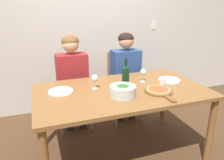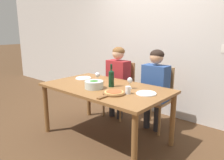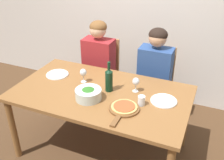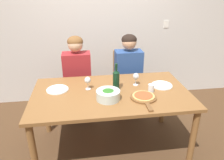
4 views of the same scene
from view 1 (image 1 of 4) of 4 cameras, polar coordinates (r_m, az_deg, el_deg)
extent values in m
plane|color=#4C331E|center=(2.59, 2.28, -18.31)|extent=(40.00, 40.00, 0.00)
cube|color=silver|center=(3.38, -6.30, 15.10)|extent=(10.00, 0.05, 2.70)
cube|color=white|center=(3.77, 10.83, 13.76)|extent=(0.08, 0.01, 0.12)
cube|color=brown|center=(2.23, 2.53, -2.91)|extent=(1.73, 0.98, 0.04)
cylinder|color=brown|center=(2.48, 24.34, -12.05)|extent=(0.07, 0.07, 0.72)
cylinder|color=brown|center=(2.64, -18.00, -9.32)|extent=(0.07, 0.07, 0.72)
cylinder|color=brown|center=(3.08, 13.44, -4.72)|extent=(0.07, 0.07, 0.72)
cube|color=#9E7042|center=(2.93, -10.03, -3.98)|extent=(0.42, 0.42, 0.04)
cube|color=#9E7042|center=(3.02, -10.95, 2.02)|extent=(0.38, 0.03, 0.49)
cylinder|color=#9E7042|center=(2.83, -12.93, -10.18)|extent=(0.04, 0.04, 0.43)
cylinder|color=#9E7042|center=(2.89, -5.35, -9.16)|extent=(0.04, 0.04, 0.43)
cylinder|color=#9E7042|center=(3.17, -13.79, -6.96)|extent=(0.04, 0.04, 0.43)
cylinder|color=#9E7042|center=(3.22, -7.04, -6.12)|extent=(0.04, 0.04, 0.43)
cube|color=#9E7042|center=(3.11, 3.30, -2.29)|extent=(0.42, 0.42, 0.04)
cube|color=#9E7042|center=(3.20, 2.05, 3.32)|extent=(0.38, 0.03, 0.49)
cylinder|color=#9E7042|center=(2.98, 1.22, -8.15)|extent=(0.04, 0.04, 0.43)
cylinder|color=#9E7042|center=(3.12, 7.82, -7.01)|extent=(0.04, 0.04, 0.43)
cylinder|color=#9E7042|center=(3.30, -1.10, -5.31)|extent=(0.04, 0.04, 0.43)
cylinder|color=#9E7042|center=(3.43, 4.95, -4.43)|extent=(0.04, 0.04, 0.43)
cylinder|color=#28282D|center=(2.93, -11.27, -8.62)|extent=(0.10, 0.10, 0.46)
cylinder|color=#28282D|center=(2.96, -7.79, -8.16)|extent=(0.10, 0.10, 0.46)
cube|color=maroon|center=(2.81, -10.30, 1.29)|extent=(0.38, 0.22, 0.54)
cylinder|color=maroon|center=(2.61, -13.54, -3.83)|extent=(0.07, 0.31, 0.14)
cylinder|color=maroon|center=(2.67, -4.99, -2.81)|extent=(0.07, 0.31, 0.14)
sphere|color=#DBAD89|center=(2.72, -10.78, 9.15)|extent=(0.20, 0.20, 0.20)
ellipsoid|color=brown|center=(2.72, -10.86, 9.91)|extent=(0.21, 0.21, 0.15)
cylinder|color=#28282D|center=(3.10, 2.25, -6.69)|extent=(0.10, 0.10, 0.46)
cylinder|color=#28282D|center=(3.16, 5.30, -6.20)|extent=(0.10, 0.10, 0.46)
cube|color=navy|center=(3.00, 3.55, 2.71)|extent=(0.38, 0.22, 0.54)
cylinder|color=navy|center=(2.76, 1.63, -1.98)|extent=(0.07, 0.31, 0.14)
cylinder|color=navy|center=(2.92, 8.98, -1.02)|extent=(0.07, 0.31, 0.14)
sphere|color=tan|center=(2.92, 3.71, 10.09)|extent=(0.20, 0.20, 0.20)
ellipsoid|color=black|center=(2.92, 3.64, 10.80)|extent=(0.21, 0.21, 0.15)
cylinder|color=black|center=(2.25, 3.57, 0.65)|extent=(0.07, 0.07, 0.21)
cone|color=black|center=(2.22, 3.63, 3.55)|extent=(0.07, 0.07, 0.03)
cylinder|color=black|center=(2.21, 3.66, 4.85)|extent=(0.03, 0.03, 0.07)
cylinder|color=silver|center=(2.05, 2.82, -2.88)|extent=(0.25, 0.25, 0.10)
ellipsoid|color=#2D6B23|center=(2.04, 2.82, -2.75)|extent=(0.20, 0.20, 0.11)
cylinder|color=white|center=(2.21, -13.21, -2.95)|extent=(0.24, 0.24, 0.01)
torus|color=white|center=(2.20, -13.22, -2.80)|extent=(0.24, 0.24, 0.01)
cylinder|color=white|center=(2.55, 14.73, -0.05)|extent=(0.24, 0.24, 0.01)
torus|color=white|center=(2.55, 14.74, 0.08)|extent=(0.24, 0.24, 0.01)
cylinder|color=brown|center=(2.20, 12.02, -2.85)|extent=(0.27, 0.27, 0.02)
cube|color=brown|center=(2.04, 15.00, -4.86)|extent=(0.04, 0.14, 0.02)
cylinder|color=tan|center=(2.19, 12.04, -2.49)|extent=(0.23, 0.23, 0.01)
cylinder|color=#AD4C28|center=(2.19, 12.06, -2.29)|extent=(0.19, 0.19, 0.01)
cylinder|color=silver|center=(2.24, -4.44, -2.21)|extent=(0.06, 0.06, 0.01)
cylinder|color=silver|center=(2.23, -4.47, -1.24)|extent=(0.01, 0.01, 0.07)
ellipsoid|color=silver|center=(2.20, -4.51, 0.45)|extent=(0.07, 0.07, 0.08)
ellipsoid|color=maroon|center=(2.21, -4.51, 0.15)|extent=(0.06, 0.06, 0.03)
cylinder|color=silver|center=(2.46, 8.05, -0.38)|extent=(0.06, 0.06, 0.01)
cylinder|color=silver|center=(2.45, 8.10, 0.52)|extent=(0.01, 0.01, 0.07)
ellipsoid|color=silver|center=(2.43, 8.17, 2.06)|extent=(0.07, 0.07, 0.08)
ellipsoid|color=maroon|center=(2.43, 8.16, 1.78)|extent=(0.06, 0.06, 0.03)
cylinder|color=silver|center=(2.34, 13.04, -0.60)|extent=(0.07, 0.07, 0.09)
camera|label=2|loc=(2.74, 75.05, 4.16)|focal=35.00mm
camera|label=3|loc=(1.82, 79.31, 21.64)|focal=42.00mm
camera|label=4|loc=(0.60, 104.38, 25.64)|focal=35.00mm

